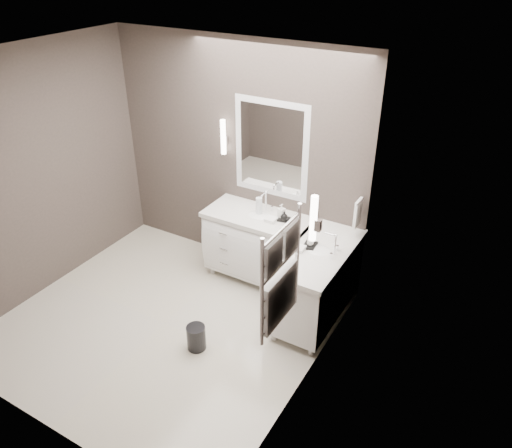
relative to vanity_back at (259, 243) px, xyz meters
The scene contains 21 objects.
floor 1.39m from the vanity_back, 110.17° to the right, with size 3.20×3.00×0.01m, color beige.
ceiling 2.57m from the vanity_back, 110.17° to the right, with size 3.20×3.00×0.01m, color white.
wall_back 1.01m from the vanity_back, 148.11° to the left, with size 3.20×0.01×2.70m, color #423934.
wall_front 2.90m from the vanity_back, 99.36° to the right, with size 3.20×0.01×2.70m, color #423934.
wall_left 2.54m from the vanity_back, 149.20° to the right, with size 0.01×3.00×2.70m, color #423934.
wall_right 1.89m from the vanity_back, 46.69° to the right, with size 0.01×3.00×2.70m, color #423934.
vanity_back is the anchor object (origin of this frame).
vanity_right 0.93m from the vanity_back, 20.38° to the right, with size 0.59×1.24×0.97m.
mirror_back 1.10m from the vanity_back, 90.00° to the left, with size 0.90×0.02×1.10m.
mirror_right 1.62m from the vanity_back, 20.48° to the right, with size 0.02×0.90×1.10m.
sconce_back 1.27m from the vanity_back, 160.98° to the left, with size 0.06×0.06×0.40m.
sconce_right 1.84m from the vanity_back, 43.07° to the right, with size 0.06×0.06×0.40m.
towel_bar_corner 1.26m from the vanity_back, ahead, with size 0.03×0.22×0.30m.
towel_ladder 2.16m from the vanity_back, 55.90° to the right, with size 0.06×0.58×0.90m.
waste_bin 1.39m from the vanity_back, 87.54° to the right, with size 0.19×0.19×0.26m, color black.
amenity_tray_back 0.47m from the vanity_back, ahead, with size 0.15×0.11×0.02m, color black.
amenity_tray_right 0.91m from the vanity_back, 21.73° to the right, with size 0.12×0.16×0.02m, color black.
water_bottle 0.47m from the vanity_back, 118.70° to the left, with size 0.07×0.07×0.21m, color silver.
soap_bottle_a 0.53m from the vanity_back, 12.83° to the left, with size 0.07×0.07×0.15m, color white.
soap_bottle_b 0.54m from the vanity_back, ahead, with size 0.08×0.08×0.10m, color black.
soap_bottle_c 0.96m from the vanity_back, 21.73° to the right, with size 0.07×0.07×0.18m, color white.
Camera 1 is at (2.87, -3.03, 3.56)m, focal length 35.00 mm.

